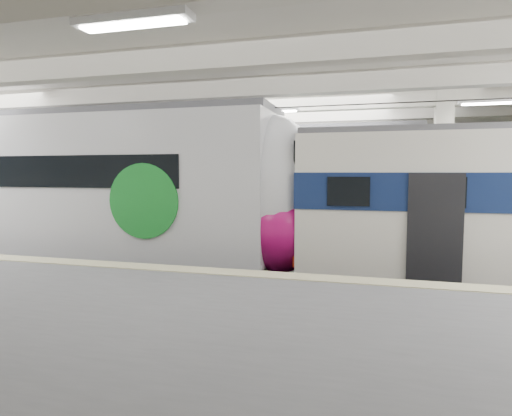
% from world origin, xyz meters
% --- Properties ---
extents(station_hall, '(36.00, 24.00, 5.75)m').
position_xyz_m(station_hall, '(0.00, -1.74, 3.24)').
color(station_hall, black).
rests_on(station_hall, ground).
extents(modern_emu, '(14.92, 3.08, 4.76)m').
position_xyz_m(modern_emu, '(-4.93, -0.00, 2.34)').
color(modern_emu, silver).
rests_on(modern_emu, ground).
extents(far_train, '(15.03, 3.46, 4.73)m').
position_xyz_m(far_train, '(-2.77, 5.50, 2.44)').
color(far_train, silver).
rests_on(far_train, ground).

